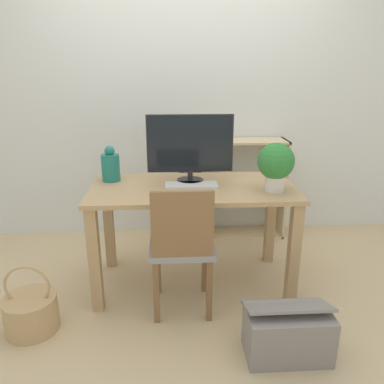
{
  "coord_description": "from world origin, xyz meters",
  "views": [
    {
      "loc": [
        -0.15,
        -2.43,
        1.51
      ],
      "look_at": [
        0.0,
        0.1,
        0.67
      ],
      "focal_mm": 35.0,
      "sensor_mm": 36.0,
      "label": 1
    }
  ],
  "objects_px": {
    "monitor": "(190,146)",
    "storage_box": "(288,332)",
    "potted_plant": "(276,164)",
    "basket": "(31,312)",
    "vase": "(111,166)",
    "keyboard": "(191,185)",
    "bookshelf": "(209,194)",
    "chair": "(182,244)"
  },
  "relations": [
    {
      "from": "keyboard",
      "to": "bookshelf",
      "type": "bearing_deg",
      "value": 75.35
    },
    {
      "from": "keyboard",
      "to": "monitor",
      "type": "bearing_deg",
      "value": 90.91
    },
    {
      "from": "monitor",
      "to": "keyboard",
      "type": "bearing_deg",
      "value": -89.09
    },
    {
      "from": "storage_box",
      "to": "chair",
      "type": "bearing_deg",
      "value": 142.57
    },
    {
      "from": "monitor",
      "to": "vase",
      "type": "bearing_deg",
      "value": 174.03
    },
    {
      "from": "storage_box",
      "to": "monitor",
      "type": "bearing_deg",
      "value": 118.67
    },
    {
      "from": "potted_plant",
      "to": "bookshelf",
      "type": "xyz_separation_m",
      "value": [
        -0.32,
        0.95,
        -0.52
      ]
    },
    {
      "from": "bookshelf",
      "to": "storage_box",
      "type": "bearing_deg",
      "value": -80.5
    },
    {
      "from": "monitor",
      "to": "basket",
      "type": "distance_m",
      "value": 1.45
    },
    {
      "from": "potted_plant",
      "to": "chair",
      "type": "xyz_separation_m",
      "value": [
        -0.61,
        -0.21,
        -0.45
      ]
    },
    {
      "from": "potted_plant",
      "to": "bookshelf",
      "type": "relative_size",
      "value": 0.32
    },
    {
      "from": "potted_plant",
      "to": "chair",
      "type": "distance_m",
      "value": 0.79
    },
    {
      "from": "keyboard",
      "to": "potted_plant",
      "type": "bearing_deg",
      "value": -13.48
    },
    {
      "from": "monitor",
      "to": "basket",
      "type": "height_order",
      "value": "monitor"
    },
    {
      "from": "chair",
      "to": "bookshelf",
      "type": "bearing_deg",
      "value": 75.73
    },
    {
      "from": "monitor",
      "to": "vase",
      "type": "relative_size",
      "value": 2.37
    },
    {
      "from": "bookshelf",
      "to": "storage_box",
      "type": "xyz_separation_m",
      "value": [
        0.27,
        -1.59,
        -0.26
      ]
    },
    {
      "from": "keyboard",
      "to": "basket",
      "type": "distance_m",
      "value": 1.27
    },
    {
      "from": "monitor",
      "to": "basket",
      "type": "relative_size",
      "value": 1.38
    },
    {
      "from": "keyboard",
      "to": "vase",
      "type": "xyz_separation_m",
      "value": [
        -0.56,
        0.17,
        0.1
      ]
    },
    {
      "from": "vase",
      "to": "basket",
      "type": "xyz_separation_m",
      "value": [
        -0.43,
        -0.64,
        -0.73
      ]
    },
    {
      "from": "basket",
      "to": "keyboard",
      "type": "bearing_deg",
      "value": 25.13
    },
    {
      "from": "vase",
      "to": "storage_box",
      "type": "height_order",
      "value": "vase"
    },
    {
      "from": "basket",
      "to": "bookshelf",
      "type": "bearing_deg",
      "value": 46.83
    },
    {
      "from": "monitor",
      "to": "storage_box",
      "type": "bearing_deg",
      "value": -61.33
    },
    {
      "from": "potted_plant",
      "to": "basket",
      "type": "bearing_deg",
      "value": -167.56
    },
    {
      "from": "monitor",
      "to": "bookshelf",
      "type": "height_order",
      "value": "monitor"
    },
    {
      "from": "chair",
      "to": "bookshelf",
      "type": "height_order",
      "value": "bookshelf"
    },
    {
      "from": "vase",
      "to": "monitor",
      "type": "bearing_deg",
      "value": -5.97
    },
    {
      "from": "vase",
      "to": "potted_plant",
      "type": "bearing_deg",
      "value": -15.32
    },
    {
      "from": "vase",
      "to": "basket",
      "type": "distance_m",
      "value": 1.06
    },
    {
      "from": "bookshelf",
      "to": "basket",
      "type": "xyz_separation_m",
      "value": [
        -1.21,
        -1.29,
        -0.29
      ]
    },
    {
      "from": "basket",
      "to": "potted_plant",
      "type": "bearing_deg",
      "value": 12.44
    },
    {
      "from": "keyboard",
      "to": "storage_box",
      "type": "relative_size",
      "value": 0.77
    },
    {
      "from": "potted_plant",
      "to": "storage_box",
      "type": "distance_m",
      "value": 1.01
    },
    {
      "from": "storage_box",
      "to": "vase",
      "type": "bearing_deg",
      "value": 137.95
    },
    {
      "from": "chair",
      "to": "monitor",
      "type": "bearing_deg",
      "value": 80.39
    },
    {
      "from": "keyboard",
      "to": "bookshelf",
      "type": "relative_size",
      "value": 0.36
    },
    {
      "from": "potted_plant",
      "to": "storage_box",
      "type": "xyz_separation_m",
      "value": [
        -0.06,
        -0.64,
        -0.79
      ]
    },
    {
      "from": "monitor",
      "to": "bookshelf",
      "type": "xyz_separation_m",
      "value": [
        0.22,
        0.71,
        -0.6
      ]
    },
    {
      "from": "vase",
      "to": "chair",
      "type": "relative_size",
      "value": 0.29
    },
    {
      "from": "monitor",
      "to": "storage_box",
      "type": "distance_m",
      "value": 1.32
    }
  ]
}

